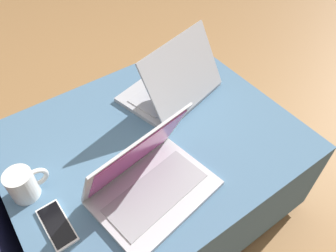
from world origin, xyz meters
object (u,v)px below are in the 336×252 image
at_px(laptop_far, 173,86).
at_px(cell_phone, 57,225).
at_px(coffee_mug, 24,184).
at_px(laptop_near, 148,180).

height_order(laptop_far, cell_phone, laptop_far).
distance_m(laptop_far, cell_phone, 0.60).
xyz_separation_m(laptop_far, coffee_mug, (-0.58, -0.09, -0.00)).
relative_size(laptop_near, coffee_mug, 3.19).
xyz_separation_m(laptop_near, laptop_far, (0.29, 0.28, -0.00)).
relative_size(laptop_far, cell_phone, 2.59).
bearing_deg(cell_phone, laptop_far, 21.58).
bearing_deg(coffee_mug, cell_phone, -79.12).
height_order(laptop_near, coffee_mug, laptop_near).
height_order(laptop_near, cell_phone, laptop_near).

